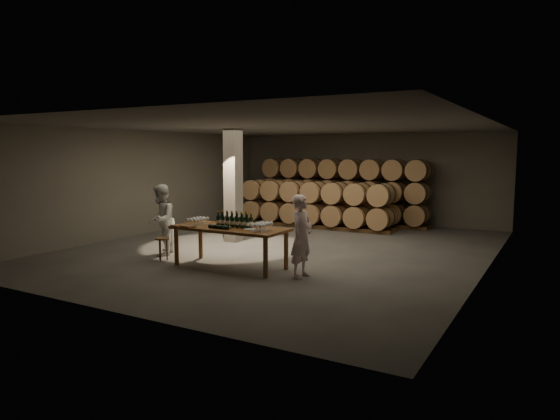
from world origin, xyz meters
The scene contains 15 objects.
room centered at (-1.80, 0.20, 1.60)m, with size 12.00×12.00×12.00m.
tasting_table centered at (0.00, -2.50, 0.80)m, with size 2.60×1.10×0.90m.
barrel_stack_back centered at (-0.57, 5.20, 1.20)m, with size 6.26×0.95×2.31m.
barrel_stack_front centered at (-0.96, 3.80, 0.83)m, with size 5.48×0.95×1.57m.
bottle_cluster centered at (0.07, -2.43, 1.02)m, with size 0.87×0.24×0.34m.
lying_bottles centered at (-0.06, -2.81, 0.94)m, with size 0.62×0.08×0.08m.
glass_cluster_left centered at (-0.87, -2.54, 1.02)m, with size 0.30×0.52×0.16m.
glass_cluster_right centered at (0.86, -2.57, 1.03)m, with size 0.30×0.52×0.17m.
plate centered at (0.58, -2.59, 0.91)m, with size 0.25×0.25×0.01m, color white.
notebook_near centered at (-0.82, -2.94, 0.92)m, with size 0.26×0.21×0.03m, color brown.
notebook_corner centered at (-1.11, -2.90, 0.91)m, with size 0.23×0.30×0.03m, color brown.
pen centered at (-0.64, -2.95, 0.91)m, with size 0.01×0.01×0.15m, color black.
stool centered at (-1.80, -2.72, 0.44)m, with size 0.32×0.32×0.53m.
person_man centered at (1.78, -2.50, 0.85)m, with size 0.62×0.41×1.69m, color white.
person_woman centered at (-2.26, -2.25, 0.88)m, with size 0.85×0.67×1.76m, color white.
Camera 1 is at (6.36, -11.39, 2.54)m, focal length 32.00 mm.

